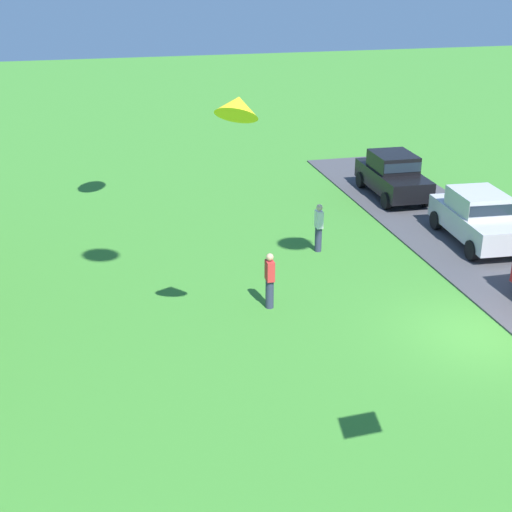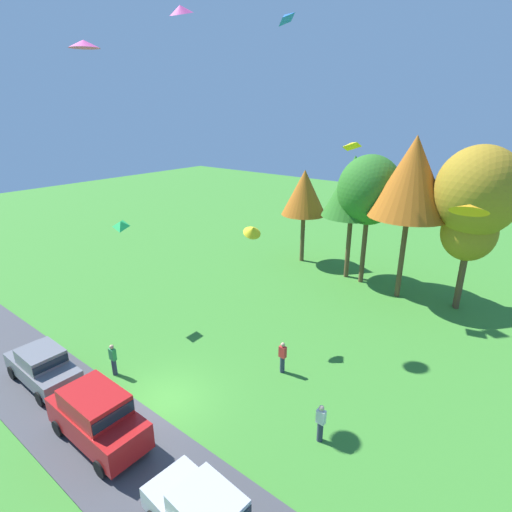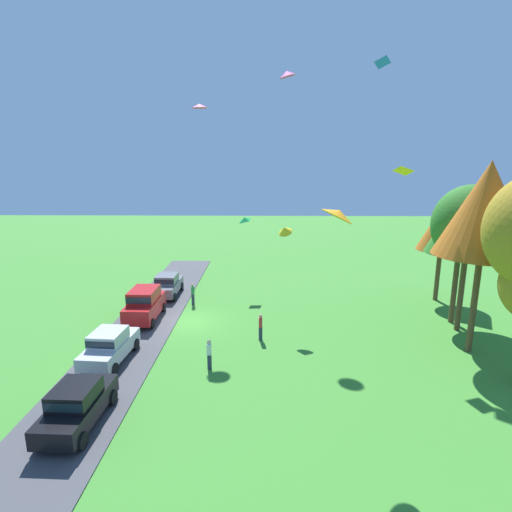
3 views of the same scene
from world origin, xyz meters
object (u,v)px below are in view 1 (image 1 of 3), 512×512
car_sedan_by_flagpole (477,216)px  person_watching_sky (319,227)px  kite_delta_near_flag (238,106)px  person_beside_suv (270,280)px  car_sedan_near_entrance (393,174)px

car_sedan_by_flagpole → person_watching_sky: size_ratio=2.64×
person_watching_sky → kite_delta_near_flag: size_ratio=1.79×
person_beside_suv → person_watching_sky: same height
car_sedan_by_flagpole → person_beside_suv: (-3.14, 8.43, -0.16)m
kite_delta_near_flag → person_watching_sky: bearing=-31.9°
car_sedan_by_flagpole → person_watching_sky: bearing=83.6°
car_sedan_by_flagpole → person_beside_suv: car_sedan_by_flagpole is taller
person_watching_sky → kite_delta_near_flag: bearing=148.1°
person_watching_sky → kite_delta_near_flag: 10.01m
person_beside_suv → kite_delta_near_flag: size_ratio=1.79×
person_beside_suv → kite_delta_near_flag: kite_delta_near_flag is taller
car_sedan_by_flagpole → person_beside_suv: 9.00m
person_watching_sky → kite_delta_near_flag: (-6.99, 4.36, 5.69)m
car_sedan_near_entrance → kite_delta_near_flag: size_ratio=4.66×
car_sedan_by_flagpole → car_sedan_near_entrance: 5.63m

